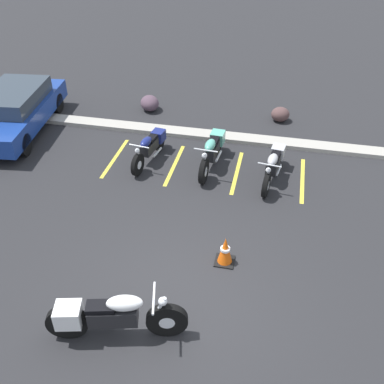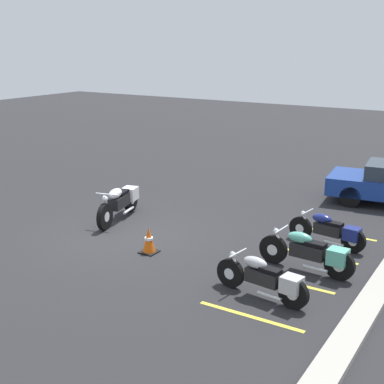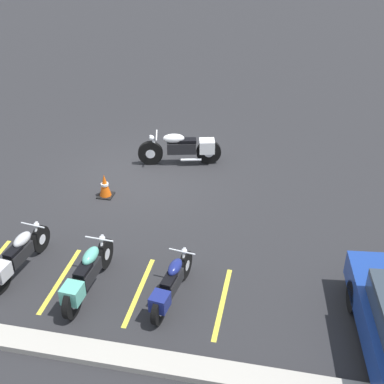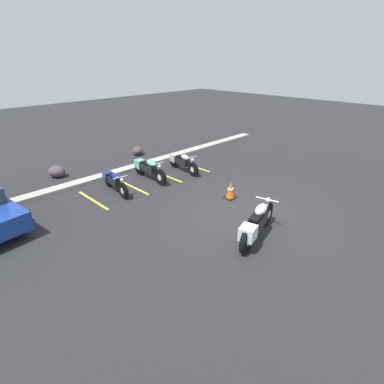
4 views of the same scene
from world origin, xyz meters
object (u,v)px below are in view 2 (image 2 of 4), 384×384
(parked_bike_2, at_px, (265,278))
(traffic_cone, at_px, (149,241))
(motorcycle_white_featured, at_px, (120,201))
(parked_bike_1, at_px, (310,252))
(parked_bike_0, at_px, (330,231))

(parked_bike_2, xyz_separation_m, traffic_cone, (-0.73, -3.34, -0.13))
(motorcycle_white_featured, relative_size, parked_bike_1, 1.07)
(parked_bike_0, bearing_deg, motorcycle_white_featured, 17.95)
(motorcycle_white_featured, xyz_separation_m, parked_bike_1, (0.71, 5.84, -0.04))
(motorcycle_white_featured, relative_size, traffic_cone, 3.68)
(motorcycle_white_featured, xyz_separation_m, parked_bike_0, (-1.00, 5.74, -0.08))
(parked_bike_1, xyz_separation_m, traffic_cone, (0.93, -3.65, -0.16))
(traffic_cone, bearing_deg, parked_bike_1, 104.26)
(parked_bike_2, height_order, traffic_cone, parked_bike_2)
(motorcycle_white_featured, bearing_deg, parked_bike_0, 86.05)
(motorcycle_white_featured, height_order, parked_bike_2, motorcycle_white_featured)
(parked_bike_1, distance_m, traffic_cone, 3.77)
(parked_bike_0, relative_size, parked_bike_1, 0.90)
(parked_bike_1, bearing_deg, traffic_cone, 17.97)
(motorcycle_white_featured, height_order, parked_bike_1, motorcycle_white_featured)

